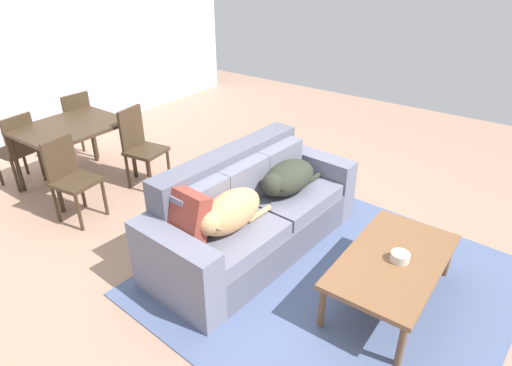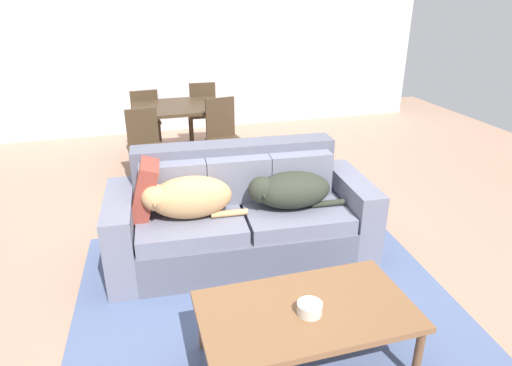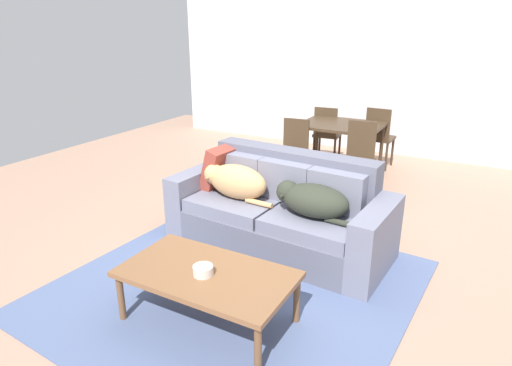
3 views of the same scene
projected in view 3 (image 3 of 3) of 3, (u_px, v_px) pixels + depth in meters
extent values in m
plane|color=tan|center=(283.00, 248.00, 4.38)|extent=(10.00, 10.00, 0.00)
cube|color=silver|center=(389.00, 72.00, 7.21)|extent=(8.00, 0.12, 2.70)
cube|color=slate|center=(234.00, 287.00, 3.72)|extent=(2.93, 2.91, 0.01)
cube|color=slate|center=(277.00, 232.00, 4.34)|extent=(1.79, 1.00, 0.34)
cube|color=slate|center=(241.00, 201.00, 4.47)|extent=(0.89, 0.90, 0.13)
cube|color=slate|center=(319.00, 220.00, 4.04)|extent=(0.89, 0.90, 0.13)
cube|color=slate|center=(294.00, 172.00, 4.41)|extent=(1.74, 0.36, 0.45)
cube|color=slate|center=(240.00, 172.00, 4.54)|extent=(0.54, 0.20, 0.38)
cube|color=slate|center=(285.00, 181.00, 4.27)|extent=(0.54, 0.20, 0.38)
cube|color=slate|center=(336.00, 192.00, 4.00)|extent=(0.54, 0.20, 0.38)
cube|color=slate|center=(200.00, 198.00, 4.78)|extent=(0.28, 0.90, 0.65)
cube|color=slate|center=(375.00, 243.00, 3.79)|extent=(0.28, 0.90, 0.65)
ellipsoid|color=tan|center=(238.00, 182.00, 4.32)|extent=(0.66, 0.35, 0.34)
sphere|color=tan|center=(214.00, 174.00, 4.43)|extent=(0.21, 0.21, 0.21)
cone|color=#9F764C|center=(209.00, 177.00, 4.36)|extent=(0.10, 0.12, 0.09)
cylinder|color=tan|center=(259.00, 203.00, 4.17)|extent=(0.29, 0.07, 0.05)
ellipsoid|color=#303428|center=(315.00, 201.00, 3.93)|extent=(0.66, 0.43, 0.29)
sphere|color=#303428|center=(288.00, 192.00, 4.03)|extent=(0.21, 0.21, 0.21)
cone|color=black|center=(283.00, 196.00, 3.96)|extent=(0.10, 0.12, 0.10)
cylinder|color=#303428|center=(341.00, 223.00, 3.76)|extent=(0.29, 0.07, 0.05)
cube|color=brown|center=(221.00, 167.00, 4.64)|extent=(0.30, 0.48, 0.48)
cube|color=brown|center=(207.00, 274.00, 3.17)|extent=(1.26, 0.70, 0.04)
cylinder|color=brown|center=(121.00, 298.00, 3.26)|extent=(0.05, 0.05, 0.38)
cylinder|color=brown|center=(258.00, 350.00, 2.73)|extent=(0.05, 0.05, 0.38)
cylinder|color=brown|center=(172.00, 262.00, 3.75)|extent=(0.05, 0.05, 0.38)
cylinder|color=brown|center=(297.00, 300.00, 3.23)|extent=(0.05, 0.05, 0.38)
cylinder|color=silver|center=(203.00, 270.00, 3.12)|extent=(0.15, 0.15, 0.07)
cube|color=#423221|center=(341.00, 125.00, 6.28)|extent=(1.12, 0.90, 0.04)
cylinder|color=#382A1C|center=(296.00, 153.00, 6.31)|extent=(0.05, 0.05, 0.72)
cylinder|color=#382A1C|center=(367.00, 163.00, 5.85)|extent=(0.05, 0.05, 0.72)
cylinder|color=#382A1C|center=(317.00, 140.00, 6.97)|extent=(0.05, 0.05, 0.72)
cylinder|color=#382A1C|center=(381.00, 149.00, 6.51)|extent=(0.05, 0.05, 0.72)
cube|color=#423221|center=(292.00, 153.00, 6.02)|extent=(0.45, 0.45, 0.04)
cube|color=#423221|center=(296.00, 134.00, 6.10)|extent=(0.36, 0.08, 0.42)
cylinder|color=#3C2D1D|center=(276.00, 171.00, 6.00)|extent=(0.04, 0.04, 0.42)
cylinder|color=#3C2D1D|center=(300.00, 174.00, 5.89)|extent=(0.04, 0.04, 0.42)
cylinder|color=#3C2D1D|center=(284.00, 164.00, 6.30)|extent=(0.04, 0.04, 0.42)
cylinder|color=#3C2D1D|center=(307.00, 167.00, 6.18)|extent=(0.04, 0.04, 0.42)
cube|color=#423221|center=(358.00, 162.00, 5.59)|extent=(0.46, 0.46, 0.04)
cube|color=#423221|center=(362.00, 139.00, 5.66)|extent=(0.36, 0.09, 0.48)
cylinder|color=#3C2D1D|center=(341.00, 182.00, 5.58)|extent=(0.04, 0.04, 0.42)
cylinder|color=#3C2D1D|center=(369.00, 185.00, 5.47)|extent=(0.04, 0.04, 0.42)
cylinder|color=#3C2D1D|center=(346.00, 174.00, 5.88)|extent=(0.04, 0.04, 0.42)
cylinder|color=#3C2D1D|center=(372.00, 177.00, 5.77)|extent=(0.04, 0.04, 0.42)
cube|color=#423221|center=(328.00, 134.00, 7.06)|extent=(0.44, 0.44, 0.04)
cube|color=#423221|center=(325.00, 122.00, 6.82)|extent=(0.36, 0.07, 0.44)
cylinder|color=#3C2D1D|center=(340.00, 146.00, 7.22)|extent=(0.04, 0.04, 0.41)
cylinder|color=#3C2D1D|center=(319.00, 144.00, 7.35)|extent=(0.04, 0.04, 0.41)
cylinder|color=#3C2D1D|center=(335.00, 152.00, 6.93)|extent=(0.04, 0.04, 0.41)
cylinder|color=#3C2D1D|center=(314.00, 149.00, 7.05)|extent=(0.04, 0.04, 0.41)
cube|color=#423221|center=(380.00, 138.00, 6.73)|extent=(0.42, 0.42, 0.04)
cube|color=#423221|center=(378.00, 124.00, 6.50)|extent=(0.36, 0.05, 0.46)
cylinder|color=#3C2D1D|center=(392.00, 152.00, 6.86)|extent=(0.04, 0.04, 0.43)
cylinder|color=#3C2D1D|center=(371.00, 149.00, 7.03)|extent=(0.04, 0.04, 0.43)
cylinder|color=#3C2D1D|center=(386.00, 157.00, 6.59)|extent=(0.04, 0.04, 0.43)
cylinder|color=#3C2D1D|center=(364.00, 154.00, 6.75)|extent=(0.04, 0.04, 0.43)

